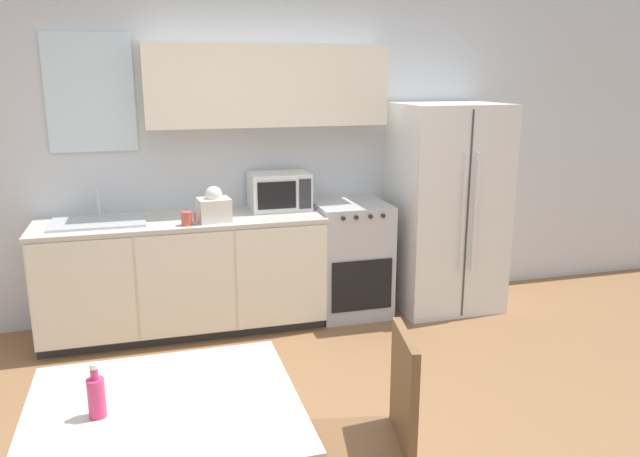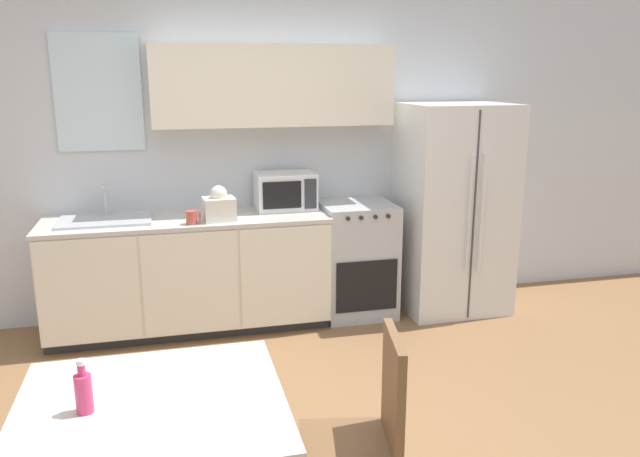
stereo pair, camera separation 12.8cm
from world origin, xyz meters
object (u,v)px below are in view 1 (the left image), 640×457
Objects in this scene: dining_table at (165,432)px; drink_bottle at (96,396)px; coffee_mug at (188,218)px; oven_range at (350,258)px; dining_chair_side at (383,423)px; microwave at (279,191)px; refrigerator at (446,207)px.

dining_table is 0.30m from drink_bottle.
dining_table is at bearing -96.66° from coffee_mug.
oven_range is 2.61m from dining_chair_side.
coffee_mug is 0.11× the size of dining_chair_side.
coffee_mug is at bearing -155.03° from microwave.
microwave is (-1.39, 0.16, 0.18)m from refrigerator.
dining_table is (-1.01, -2.62, -0.39)m from microwave.
refrigerator is (0.82, -0.06, 0.39)m from oven_range.
oven_range is 3.13m from drink_bottle.
microwave is at bearing 173.43° from refrigerator.
drink_bottle is (-1.24, -2.63, -0.20)m from microwave.
microwave is 2.67m from dining_chair_side.
refrigerator is 2.91m from dining_chair_side.
microwave is 0.47× the size of dining_table.
coffee_mug is 2.30m from dining_table.
drink_bottle is (-1.10, -0.01, 0.30)m from dining_chair_side.
dining_chair_side is at bearing 0.64° from drink_bottle.
dining_table is at bearing -111.11° from microwave.
coffee_mug is at bearing 25.84° from dining_chair_side.
coffee_mug is 2.34m from drink_bottle.
dining_chair_side reaches higher than dining_table.
refrigerator is 2.14m from coffee_mug.
refrigerator is 8.33× the size of drink_bottle.
refrigerator reaches higher than dining_chair_side.
microwave is 2.91m from drink_bottle.
coffee_mug reaches higher than dining_chair_side.
oven_range and dining_chair_side have the same top height.
coffee_mug is at bearing 83.34° from dining_table.
dining_chair_side is (-1.53, -2.46, -0.32)m from refrigerator.
microwave reaches higher than coffee_mug.
drink_bottle is at bearing -176.83° from dining_table.
refrigerator is 3.66× the size of microwave.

